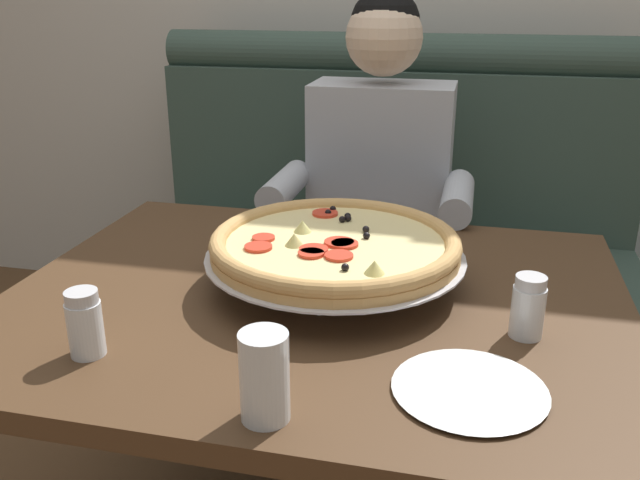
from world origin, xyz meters
TOP-DOWN VIEW (x-y plane):
  - booth_bench at (0.00, 0.94)m, footprint 1.62×0.78m
  - dining_table at (0.00, 0.00)m, footprint 1.17×0.93m
  - diner_main at (0.01, 0.67)m, footprint 0.54×0.64m
  - pizza at (0.03, 0.05)m, footprint 0.50×0.50m
  - shaker_parmesan at (0.38, -0.08)m, footprint 0.06×0.06m
  - shaker_pepper_flakes at (-0.30, -0.30)m, footprint 0.06×0.06m
  - plate_near_left at (0.29, -0.27)m, footprint 0.23×0.23m
  - drinking_glass at (0.03, -0.40)m, footprint 0.07×0.07m

SIDE VIEW (x-z plane):
  - booth_bench at x=0.00m, z-range -0.17..0.96m
  - dining_table at x=0.00m, z-range 0.28..1.00m
  - diner_main at x=0.01m, z-range 0.07..1.35m
  - plate_near_left at x=0.29m, z-range 0.73..0.75m
  - shaker_parmesan at x=0.38m, z-range 0.72..0.83m
  - shaker_pepper_flakes at x=-0.30m, z-range 0.72..0.83m
  - drinking_glass at x=0.03m, z-range 0.72..0.85m
  - pizza at x=0.03m, z-range 0.75..0.87m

